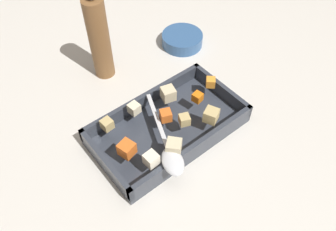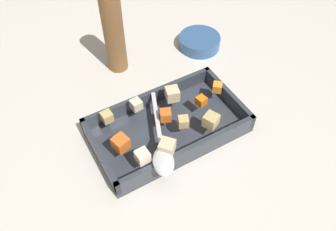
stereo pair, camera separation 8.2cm
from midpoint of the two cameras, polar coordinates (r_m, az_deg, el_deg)
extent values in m
plane|color=beige|center=(0.87, 1.77, -2.84)|extent=(4.00, 4.00, 0.00)
cube|color=#333842|center=(0.87, 2.71, -2.60)|extent=(0.38, 0.21, 0.01)
cube|color=#333842|center=(0.80, 6.56, -6.30)|extent=(0.38, 0.01, 0.04)
cube|color=#333842|center=(0.90, -0.56, 2.82)|extent=(0.38, 0.01, 0.04)
cube|color=#333842|center=(0.80, -8.48, -6.59)|extent=(0.01, 0.21, 0.04)
cube|color=#333842|center=(0.92, 12.43, 3.00)|extent=(0.01, 0.21, 0.04)
cube|color=orange|center=(0.90, 10.83, 4.49)|extent=(0.03, 0.03, 0.02)
cube|color=orange|center=(0.86, 8.26, 2.29)|extent=(0.03, 0.03, 0.02)
cube|color=orange|center=(0.77, -4.84, -4.81)|extent=(0.04, 0.04, 0.03)
cube|color=orange|center=(0.82, 2.47, -0.12)|extent=(0.03, 0.03, 0.03)
cube|color=beige|center=(0.86, 3.46, 3.45)|extent=(0.04, 0.04, 0.03)
cube|color=tan|center=(0.82, 10.03, -1.00)|extent=(0.04, 0.04, 0.03)
cube|color=tan|center=(0.82, -7.33, -0.39)|extent=(0.03, 0.03, 0.02)
cube|color=tan|center=(0.81, 5.47, -1.20)|extent=(0.03, 0.03, 0.02)
cube|color=beige|center=(0.84, -2.56, 1.67)|extent=(0.03, 0.03, 0.03)
cube|color=beige|center=(0.76, 2.95, -5.50)|extent=(0.05, 0.05, 0.03)
cube|color=silver|center=(0.75, -1.12, -7.02)|extent=(0.03, 0.03, 0.03)
ellipsoid|color=silver|center=(0.74, 2.41, -7.84)|extent=(0.07, 0.09, 0.02)
cube|color=silver|center=(0.82, 0.95, -0.73)|extent=(0.08, 0.17, 0.01)
cylinder|color=brown|center=(0.97, -6.56, 13.23)|extent=(0.06, 0.06, 0.24)
cylinder|color=#33598C|center=(1.11, 7.42, 11.96)|extent=(0.13, 0.13, 0.04)
camera|label=1|loc=(0.04, -87.13, 3.42)|focal=36.64mm
camera|label=2|loc=(0.04, 92.87, -3.42)|focal=36.64mm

